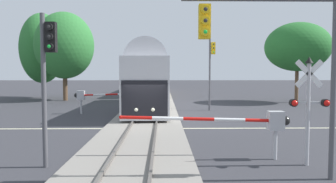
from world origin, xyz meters
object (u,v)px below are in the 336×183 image
Objects in this scene: traffic_signal_median at (47,65)px; commuter_train at (153,76)px; crossing_gate_far at (88,96)px; traffic_signal_far_side at (211,63)px; maple_right_background at (298,47)px; pine_left_background at (42,48)px; crossing_signal_mast at (309,99)px; traffic_signal_near_right at (291,38)px; crossing_gate_near at (255,122)px; oak_behind_train at (64,46)px.

commuter_train is at bearing 84.20° from traffic_signal_median.
commuter_train reaches higher than crossing_gate_far.
traffic_signal_far_side is (9.89, 2.01, 2.63)m from crossing_gate_far.
traffic_signal_far_side is 0.71× the size of maple_right_background.
traffic_signal_far_side is 12.46m from maple_right_background.
pine_left_background reaches higher than crossing_gate_far.
crossing_signal_mast is 2.75m from traffic_signal_near_right.
maple_right_background reaches higher than commuter_train.
crossing_gate_far is 1.03× the size of traffic_signal_median.
maple_right_background is at bearing 52.11° from traffic_signal_median.
traffic_signal_far_side reaches higher than crossing_gate_near.
maple_right_background is (10.81, 22.37, 4.48)m from crossing_gate_near.
crossing_gate_far is at bearing -66.04° from oak_behind_train.
pine_left_background reaches higher than oak_behind_train.
traffic_signal_near_right is at bearing -80.44° from commuter_train.
crossing_gate_near is 15.63m from traffic_signal_far_side.
commuter_train is at bearing 70.25° from crossing_gate_far.
traffic_signal_far_side is (7.95, 16.28, 0.54)m from traffic_signal_median.
oak_behind_train is at bearing 119.86° from crossing_gate_near.
traffic_signal_near_right is (-1.24, -1.50, 1.94)m from crossing_signal_mast.
maple_right_background reaches higher than crossing_signal_mast.
maple_right_background reaches higher than traffic_signal_near_right.
traffic_signal_far_side is at bearing 63.97° from traffic_signal_median.
crossing_gate_near is 3.67m from traffic_signal_near_right.
crossing_signal_mast is 25.20m from maple_right_background.
traffic_signal_near_right reaches higher than crossing_gate_near.
commuter_train is 10.67m from oak_behind_train.
crossing_gate_near is 16.25m from crossing_gate_far.
crossing_gate_near is at bearing -115.79° from maple_right_background.
commuter_train is 12.34m from traffic_signal_far_side.
maple_right_background reaches higher than traffic_signal_far_side.
crossing_gate_far is 0.96× the size of traffic_signal_near_right.
crossing_gate_far is 0.63× the size of maple_right_background.
pine_left_background is at bearing 110.38° from traffic_signal_median.
pine_left_background is (-29.24, 6.73, 0.31)m from maple_right_background.
commuter_train is 29.27m from traffic_signal_near_right.
crossing_gate_far is (-4.72, -13.15, -1.39)m from commuter_train.
oak_behind_train is at bearing -173.02° from commuter_train.
traffic_signal_median is 18.12m from traffic_signal_far_side.
oak_behind_train is at bearing 173.40° from maple_right_background.
crossing_gate_far is at bearing -155.82° from maple_right_background.
traffic_signal_near_right is 0.66× the size of maple_right_background.
traffic_signal_median reaches higher than crossing_signal_mast.
pine_left_background is (-11.14, 29.99, 2.70)m from traffic_signal_median.
traffic_signal_far_side is 1.07× the size of traffic_signal_near_right.
crossing_gate_near is (4.50, -26.53, -1.39)m from commuter_train.
crossing_gate_far is at bearing 97.72° from traffic_signal_median.
crossing_gate_near is 25.25m from maple_right_background.
crossing_signal_mast is 0.38× the size of oak_behind_train.
traffic_signal_median is at bearing -127.89° from maple_right_background.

